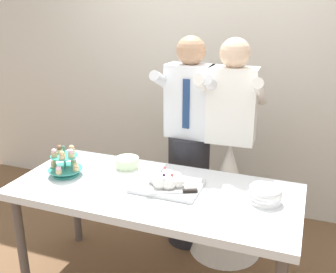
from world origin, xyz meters
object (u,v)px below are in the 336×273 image
(dessert_table, at_px, (154,199))
(round_cake, at_px, (127,164))
(plate_stack, at_px, (265,195))
(person_groom, at_px, (189,156))
(cupcake_stand, at_px, (65,163))
(main_cake_tray, at_px, (167,182))
(person_bride, at_px, (228,183))

(dessert_table, xyz_separation_m, round_cake, (-0.29, 0.21, 0.11))
(plate_stack, xyz_separation_m, round_cake, (-0.97, 0.14, -0.01))
(round_cake, bearing_deg, person_groom, 53.84)
(plate_stack, height_order, person_groom, person_groom)
(dessert_table, distance_m, cupcake_stand, 0.65)
(cupcake_stand, bearing_deg, main_cake_tray, 4.84)
(main_cake_tray, height_order, person_groom, person_groom)
(plate_stack, bearing_deg, round_cake, 171.57)
(main_cake_tray, xyz_separation_m, round_cake, (-0.37, 0.18, -0.01))
(plate_stack, height_order, round_cake, plate_stack)
(person_groom, bearing_deg, person_bride, -3.69)
(main_cake_tray, bearing_deg, dessert_table, -158.61)
(round_cake, xyz_separation_m, person_groom, (0.32, 0.43, -0.06))
(cupcake_stand, distance_m, main_cake_tray, 0.71)
(round_cake, xyz_separation_m, person_bride, (0.63, 0.41, -0.23))
(cupcake_stand, bearing_deg, person_bride, 33.95)
(main_cake_tray, distance_m, plate_stack, 0.60)
(person_bride, bearing_deg, person_groom, 176.31)
(round_cake, bearing_deg, person_bride, 32.97)
(main_cake_tray, distance_m, person_bride, 0.69)
(dessert_table, distance_m, round_cake, 0.38)
(round_cake, relative_size, person_bride, 0.14)
(dessert_table, relative_size, cupcake_stand, 7.83)
(person_groom, bearing_deg, main_cake_tray, -85.36)
(main_cake_tray, height_order, round_cake, main_cake_tray)
(plate_stack, bearing_deg, person_groom, 138.47)
(dessert_table, distance_m, person_bride, 0.72)
(dessert_table, height_order, main_cake_tray, main_cake_tray)
(main_cake_tray, bearing_deg, cupcake_stand, -175.16)
(round_cake, bearing_deg, plate_stack, -8.43)
(cupcake_stand, xyz_separation_m, person_groom, (0.66, 0.68, -0.12))
(person_bride, bearing_deg, round_cake, -147.03)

